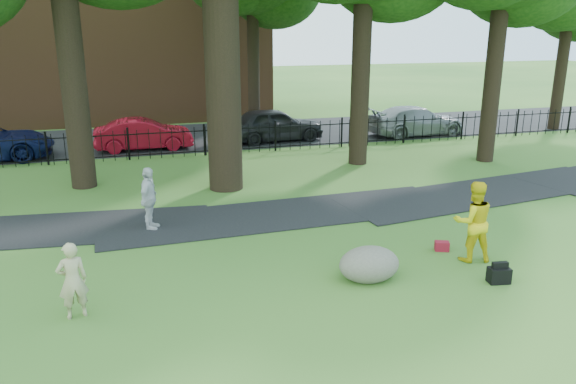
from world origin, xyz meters
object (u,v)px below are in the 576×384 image
object	(u,v)px
woman	(72,280)
man	(473,221)
boulder	(369,262)
red_sedan	(144,134)

from	to	relation	value
woman	man	size ratio (longest dim) A/B	0.79
boulder	man	bearing A→B (deg)	5.79
boulder	red_sedan	size ratio (longest dim) A/B	0.32
woman	boulder	xyz separation A→B (m)	(5.86, 0.00, -0.35)
man	red_sedan	bearing A→B (deg)	-53.58
woman	red_sedan	size ratio (longest dim) A/B	0.36
woman	red_sedan	world-z (taller)	woman
woman	man	distance (m)	8.49
man	woman	bearing A→B (deg)	12.88
woman	red_sedan	xyz separation A→B (m)	(1.80, 14.38, -0.06)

